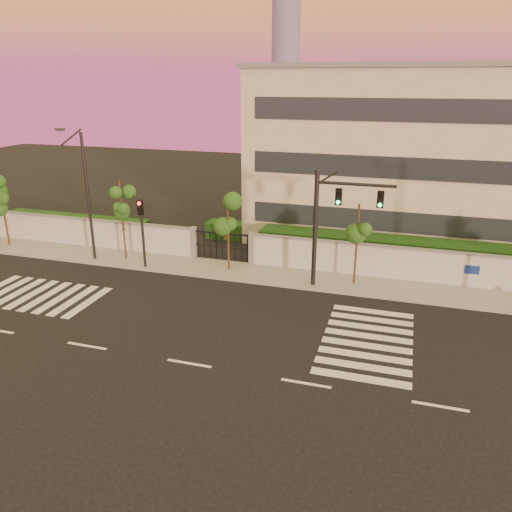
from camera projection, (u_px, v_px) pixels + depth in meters
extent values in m
plane|color=black|center=(189.00, 364.00, 20.99)|extent=(120.00, 120.00, 0.00)
cube|color=gray|center=(260.00, 274.00, 30.42)|extent=(60.00, 3.00, 0.15)
cube|color=#ADAFB4|center=(36.00, 229.00, 36.27)|extent=(25.00, 0.30, 2.00)
cube|color=slate|center=(34.00, 215.00, 35.91)|extent=(25.00, 0.36, 0.12)
cube|color=slate|center=(194.00, 243.00, 32.80)|extent=(0.35, 0.35, 2.20)
cube|color=slate|center=(252.00, 249.00, 31.70)|extent=(0.35, 0.35, 2.20)
cube|color=#103713|center=(416.00, 254.00, 31.27)|extent=(20.00, 2.00, 1.80)
cube|color=#103713|center=(75.00, 225.00, 38.21)|extent=(12.00, 1.80, 1.40)
cube|color=#103713|center=(246.00, 232.00, 36.92)|extent=(6.00, 1.50, 1.20)
cube|color=#B7B09A|center=(424.00, 156.00, 36.31)|extent=(24.00, 12.00, 12.00)
cube|color=#262D38|center=(418.00, 224.00, 32.06)|extent=(22.00, 0.08, 1.40)
cube|color=#262D38|center=(425.00, 169.00, 30.88)|extent=(22.00, 0.08, 1.40)
cube|color=#262D38|center=(431.00, 111.00, 29.71)|extent=(22.00, 0.08, 1.40)
cube|color=slate|center=(434.00, 66.00, 34.25)|extent=(24.40, 12.40, 0.30)
cube|color=silver|center=(6.00, 290.00, 28.19)|extent=(0.50, 4.00, 0.02)
cube|color=silver|center=(19.00, 292.00, 27.94)|extent=(0.50, 4.00, 0.02)
cube|color=silver|center=(32.00, 294.00, 27.69)|extent=(0.50, 4.00, 0.02)
cube|color=silver|center=(46.00, 296.00, 27.45)|extent=(0.50, 4.00, 0.02)
cube|color=silver|center=(60.00, 298.00, 27.20)|extent=(0.50, 4.00, 0.02)
cube|color=silver|center=(74.00, 300.00, 26.95)|extent=(0.50, 4.00, 0.02)
cube|color=silver|center=(88.00, 302.00, 26.70)|extent=(0.50, 4.00, 0.02)
cube|color=silver|center=(360.00, 378.00, 19.96)|extent=(4.00, 0.50, 0.02)
cube|color=silver|center=(362.00, 366.00, 20.77)|extent=(4.00, 0.50, 0.02)
cube|color=silver|center=(364.00, 355.00, 21.58)|extent=(4.00, 0.50, 0.02)
cube|color=silver|center=(366.00, 345.00, 22.39)|extent=(4.00, 0.50, 0.02)
cube|color=silver|center=(368.00, 336.00, 23.20)|extent=(4.00, 0.50, 0.02)
cube|color=silver|center=(370.00, 327.00, 24.01)|extent=(4.00, 0.50, 0.02)
cube|color=silver|center=(371.00, 319.00, 24.82)|extent=(4.00, 0.50, 0.02)
cube|color=silver|center=(373.00, 312.00, 25.63)|extent=(4.00, 0.50, 0.02)
cube|color=silver|center=(87.00, 346.00, 22.36)|extent=(2.00, 0.15, 0.01)
cube|color=silver|center=(189.00, 363.00, 20.98)|extent=(2.00, 0.15, 0.01)
cube|color=silver|center=(306.00, 383.00, 19.61)|extent=(2.00, 0.15, 0.01)
cube|color=silver|center=(440.00, 406.00, 18.23)|extent=(2.00, 0.15, 0.01)
sphere|color=#154513|center=(0.00, 211.00, 34.39)|extent=(0.88, 0.88, 0.88)
cylinder|color=#382314|center=(4.00, 213.00, 34.71)|extent=(0.13, 0.13, 5.01)
sphere|color=#154513|center=(0.00, 191.00, 34.21)|extent=(1.19, 1.19, 1.19)
sphere|color=#154513|center=(9.00, 202.00, 34.55)|extent=(0.91, 0.91, 0.91)
cylinder|color=#382314|center=(123.00, 222.00, 31.97)|extent=(0.11, 0.11, 5.31)
sphere|color=#154513|center=(121.00, 197.00, 31.43)|extent=(1.03, 1.03, 1.03)
sphere|color=#154513|center=(128.00, 209.00, 31.78)|extent=(0.78, 0.78, 0.78)
sphere|color=#154513|center=(116.00, 206.00, 31.56)|extent=(0.75, 0.75, 0.75)
cylinder|color=#382314|center=(228.00, 233.00, 30.19)|extent=(0.13, 0.13, 5.01)
sphere|color=#154513|center=(228.00, 209.00, 29.68)|extent=(1.22, 1.22, 1.22)
sphere|color=#154513|center=(235.00, 220.00, 30.03)|extent=(0.93, 0.93, 0.93)
sphere|color=#154513|center=(222.00, 217.00, 29.79)|extent=(0.89, 0.89, 0.89)
cylinder|color=#382314|center=(356.00, 246.00, 28.10)|extent=(0.12, 0.12, 4.85)
sphere|color=#154513|center=(358.00, 221.00, 27.61)|extent=(1.11, 1.11, 1.11)
sphere|color=#154513|center=(364.00, 233.00, 27.94)|extent=(0.85, 0.85, 0.85)
sphere|color=#154513|center=(352.00, 229.00, 27.72)|extent=(0.81, 0.81, 0.81)
cylinder|color=black|center=(315.00, 231.00, 27.58)|extent=(0.26, 0.26, 6.74)
cylinder|color=black|center=(356.00, 184.00, 26.10)|extent=(4.13, 0.17, 0.17)
cube|color=black|center=(339.00, 197.00, 26.53)|extent=(0.38, 0.20, 0.98)
sphere|color=#0CF259|center=(338.00, 203.00, 26.54)|extent=(0.22, 0.22, 0.22)
cube|color=black|center=(380.00, 199.00, 25.93)|extent=(0.38, 0.20, 0.98)
sphere|color=#0CF259|center=(380.00, 206.00, 25.94)|extent=(0.22, 0.22, 0.22)
cylinder|color=black|center=(143.00, 234.00, 30.67)|extent=(0.16, 0.16, 4.58)
cube|color=black|center=(140.00, 208.00, 30.06)|extent=(0.36, 0.18, 0.92)
sphere|color=red|center=(139.00, 203.00, 29.86)|extent=(0.20, 0.20, 0.20)
cylinder|color=black|center=(88.00, 199.00, 31.48)|extent=(0.19, 0.19, 8.27)
cylinder|color=black|center=(71.00, 137.00, 29.32)|extent=(0.10, 1.98, 0.80)
cube|color=#3F3F44|center=(60.00, 129.00, 28.31)|extent=(0.52, 0.26, 0.16)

